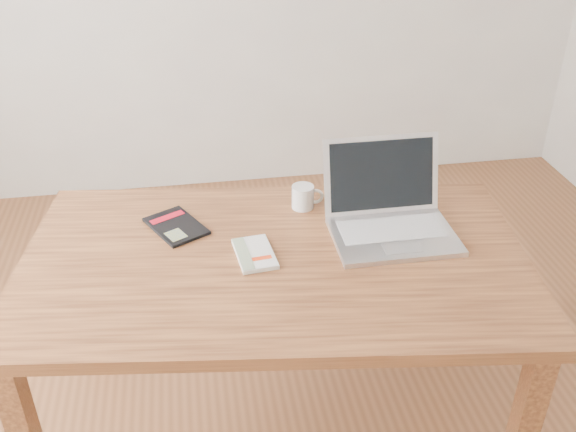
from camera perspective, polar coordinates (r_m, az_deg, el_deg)
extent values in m
cube|color=brown|center=(1.93, -1.18, -4.09)|extent=(1.61, 1.05, 0.04)
cube|color=brown|center=(2.54, -17.10, -6.33)|extent=(0.07, 0.07, 0.71)
cube|color=brown|center=(2.55, 14.60, -5.77)|extent=(0.07, 0.07, 0.71)
cube|color=beige|center=(1.92, -2.97, -3.39)|extent=(0.13, 0.19, 0.01)
cube|color=white|center=(1.92, -2.97, -3.36)|extent=(0.12, 0.18, 0.01)
cube|color=gray|center=(1.91, -4.01, -3.33)|extent=(0.05, 0.17, 0.00)
cube|color=red|center=(1.89, -2.34, -3.75)|extent=(0.06, 0.02, 0.00)
cube|color=black|center=(2.08, -9.92, -0.89)|extent=(0.22, 0.24, 0.01)
cube|color=#A90C1C|center=(2.12, -10.68, -0.10)|extent=(0.12, 0.08, 0.00)
cube|color=#7F895C|center=(2.03, -9.95, -1.66)|extent=(0.07, 0.08, 0.00)
cube|color=silver|center=(2.02, 9.40, -1.81)|extent=(0.38, 0.26, 0.02)
cube|color=silver|center=(2.04, 9.16, -1.11)|extent=(0.33, 0.14, 0.00)
cube|color=#BCBCC1|center=(1.95, 10.12, -2.82)|extent=(0.11, 0.06, 0.00)
cube|color=silver|center=(2.09, 8.31, 3.66)|extent=(0.38, 0.08, 0.24)
cube|color=black|center=(2.09, 8.35, 3.63)|extent=(0.34, 0.07, 0.21)
cylinder|color=silver|center=(2.14, 1.32, 1.71)|extent=(0.07, 0.07, 0.08)
cylinder|color=black|center=(2.12, 1.33, 2.55)|extent=(0.06, 0.06, 0.01)
torus|color=silver|center=(2.15, 2.47, 1.75)|extent=(0.06, 0.02, 0.05)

